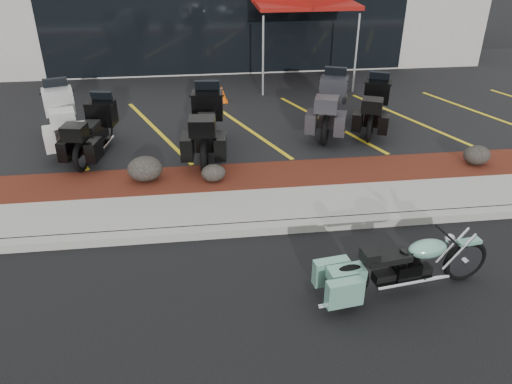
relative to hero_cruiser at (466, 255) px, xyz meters
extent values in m
plane|color=black|center=(-2.64, 0.78, -0.47)|extent=(90.00, 90.00, 0.00)
cube|color=gray|center=(-2.64, 1.68, -0.39)|extent=(24.00, 0.25, 0.15)
cube|color=gray|center=(-2.64, 2.38, -0.39)|extent=(24.00, 1.20, 0.15)
cube|color=#38110C|center=(-2.64, 3.58, -0.39)|extent=(24.00, 1.20, 0.16)
cube|color=black|center=(-2.64, 8.98, -0.39)|extent=(26.00, 9.60, 0.15)
cube|color=#9E988F|center=(-2.64, 15.28, 1.53)|extent=(18.00, 8.00, 4.00)
cube|color=black|center=(-2.64, 11.30, 1.03)|extent=(12.00, 0.06, 2.60)
ellipsoid|color=black|center=(-4.91, 3.64, -0.06)|extent=(0.71, 0.59, 0.50)
ellipsoid|color=black|center=(-3.55, 3.44, -0.13)|extent=(0.49, 0.41, 0.35)
ellipsoid|color=black|center=(2.10, 3.53, -0.10)|extent=(0.58, 0.48, 0.41)
cone|color=#EF5707|center=(-3.07, 8.41, -0.08)|extent=(0.41, 0.41, 0.46)
cylinder|color=silver|center=(-1.30, 8.54, 0.83)|extent=(0.06, 0.06, 2.29)
cylinder|color=silver|center=(1.35, 9.41, 0.83)|extent=(0.06, 0.06, 2.29)
cylinder|color=silver|center=(-2.17, 11.19, 0.83)|extent=(0.06, 0.06, 2.29)
cylinder|color=silver|center=(0.48, 12.06, 0.83)|extent=(0.06, 0.06, 2.29)
cube|color=maroon|center=(-0.41, 10.30, 2.12)|extent=(3.77, 3.77, 0.12)
camera|label=1|loc=(-3.81, -5.56, 4.34)|focal=35.00mm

